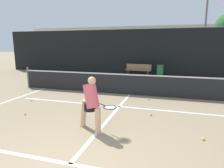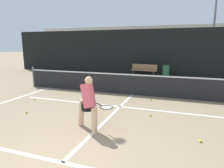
{
  "view_description": "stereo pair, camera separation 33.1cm",
  "coord_description": "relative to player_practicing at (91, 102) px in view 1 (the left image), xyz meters",
  "views": [
    {
      "loc": [
        1.75,
        -2.6,
        2.24
      ],
      "look_at": [
        -0.12,
        3.69,
        0.95
      ],
      "focal_mm": 32.0,
      "sensor_mm": 36.0,
      "label": 1
    },
    {
      "loc": [
        2.07,
        -2.5,
        2.24
      ],
      "look_at": [
        -0.12,
        3.69,
        0.95
      ],
      "focal_mm": 32.0,
      "sensor_mm": 36.0,
      "label": 2
    }
  ],
  "objects": [
    {
      "name": "fence_back",
      "position": [
        0.19,
        10.43,
        0.91
      ],
      "size": [
        24.0,
        0.06,
        3.41
      ],
      "color": "black",
      "rests_on": "ground"
    },
    {
      "name": "player_practicing",
      "position": [
        0.0,
        0.0,
        0.0
      ],
      "size": [
        1.21,
        0.57,
        1.46
      ],
      "rotation": [
        0.0,
        0.0,
        -0.54
      ],
      "color": "#DBAD84",
      "rests_on": "ground"
    },
    {
      "name": "tennis_ball_scattered_6",
      "position": [
        -3.42,
        1.91,
        -0.75
      ],
      "size": [
        0.07,
        0.07,
        0.07
      ],
      "primitive_type": "sphere",
      "color": "#D1E033",
      "rests_on": "ground"
    },
    {
      "name": "tennis_ball_scattered_0",
      "position": [
        -1.04,
        1.74,
        -0.75
      ],
      "size": [
        0.07,
        0.07,
        0.07
      ],
      "primitive_type": "sphere",
      "color": "#D1E033",
      "rests_on": "ground"
    },
    {
      "name": "court_service_line",
      "position": [
        0.19,
        2.21,
        -0.78
      ],
      "size": [
        8.25,
        0.1,
        0.01
      ],
      "primitive_type": "cube",
      "color": "white",
      "rests_on": "ground"
    },
    {
      "name": "tennis_ball_scattered_4",
      "position": [
        -2.53,
        0.48,
        -0.75
      ],
      "size": [
        0.07,
        0.07,
        0.07
      ],
      "primitive_type": "sphere",
      "color": "#D1E033",
      "rests_on": "ground"
    },
    {
      "name": "floodlight_mast",
      "position": [
        4.46,
        13.87,
        4.55
      ],
      "size": [
        1.1,
        0.24,
        8.38
      ],
      "color": "slate",
      "rests_on": "ground"
    },
    {
      "name": "building_far",
      "position": [
        0.19,
        22.56,
        1.51
      ],
      "size": [
        36.0,
        2.4,
        4.58
      ],
      "primitive_type": "cube",
      "color": "beige",
      "rests_on": "ground"
    },
    {
      "name": "court_sideline_left",
      "position": [
        -4.32,
        1.28,
        -0.78
      ],
      "size": [
        0.1,
        6.67,
        0.01
      ],
      "primitive_type": "cube",
      "color": "white",
      "rests_on": "ground"
    },
    {
      "name": "trash_bin",
      "position": [
        1.21,
        9.69,
        -0.33
      ],
      "size": [
        0.49,
        0.49,
        0.9
      ],
      "color": "#28603D",
      "rests_on": "ground"
    },
    {
      "name": "parked_car",
      "position": [
        -1.62,
        13.15,
        -0.14
      ],
      "size": [
        1.66,
        4.3,
        1.51
      ],
      "color": "navy",
      "rests_on": "ground"
    },
    {
      "name": "tennis_ball_scattered_3",
      "position": [
        1.13,
        3.47,
        -0.75
      ],
      "size": [
        0.07,
        0.07,
        0.07
      ],
      "primitive_type": "sphere",
      "color": "#D1E033",
      "rests_on": "ground"
    },
    {
      "name": "tennis_ball_scattered_1",
      "position": [
        2.77,
        0.23,
        -0.75
      ],
      "size": [
        0.07,
        0.07,
        0.07
      ],
      "primitive_type": "sphere",
      "color": "#D1E033",
      "rests_on": "ground"
    },
    {
      "name": "tennis_ball_scattered_5",
      "position": [
        1.4,
        1.59,
        -0.75
      ],
      "size": [
        0.07,
        0.07,
        0.07
      ],
      "primitive_type": "sphere",
      "color": "#D1E033",
      "rests_on": "ground"
    },
    {
      "name": "courtside_bench",
      "position": [
        -0.33,
        9.68,
        -0.3
      ],
      "size": [
        1.89,
        0.63,
        0.86
      ],
      "rotation": [
        0.0,
        0.0,
        -0.14
      ],
      "color": "olive",
      "rests_on": "ground"
    },
    {
      "name": "court_center_mark",
      "position": [
        0.19,
        1.28,
        -0.78
      ],
      "size": [
        0.1,
        5.67,
        0.01
      ],
      "primitive_type": "cube",
      "color": "white",
      "rests_on": "ground"
    },
    {
      "name": "court_baseline_near",
      "position": [
        0.19,
        -1.56,
        -0.78
      ],
      "size": [
        11.0,
        0.1,
        0.01
      ],
      "primitive_type": "cube",
      "color": "white",
      "rests_on": "ground"
    },
    {
      "name": "net",
      "position": [
        0.19,
        4.12,
        -0.27
      ],
      "size": [
        11.09,
        0.09,
        1.07
      ],
      "color": "slate",
      "rests_on": "ground"
    }
  ]
}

